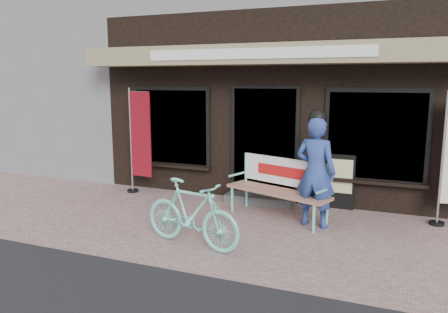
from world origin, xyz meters
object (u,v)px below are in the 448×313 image
at_px(bench, 281,183).
at_px(bicycle, 191,213).
at_px(nobori_red, 139,140).
at_px(menu_stand, 341,181).
at_px(person, 316,170).

xyz_separation_m(bench, bicycle, (-0.82, -1.75, -0.11)).
relative_size(nobori_red, menu_stand, 2.16).
distance_m(nobori_red, menu_stand, 4.01).
height_order(bicycle, menu_stand, menu_stand).
bearing_deg(nobori_red, person, -3.68).
distance_m(person, bicycle, 2.13).
bearing_deg(bicycle, menu_stand, -21.02).
distance_m(bench, person, 0.74).
distance_m(bench, bicycle, 1.93).
relative_size(bench, person, 1.02).
xyz_separation_m(person, menu_stand, (0.26, 1.14, -0.41)).
height_order(person, nobori_red, nobori_red).
xyz_separation_m(person, bicycle, (-1.44, -1.51, -0.44)).
bearing_deg(bicycle, bench, -13.50).
distance_m(bench, nobori_red, 3.15).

